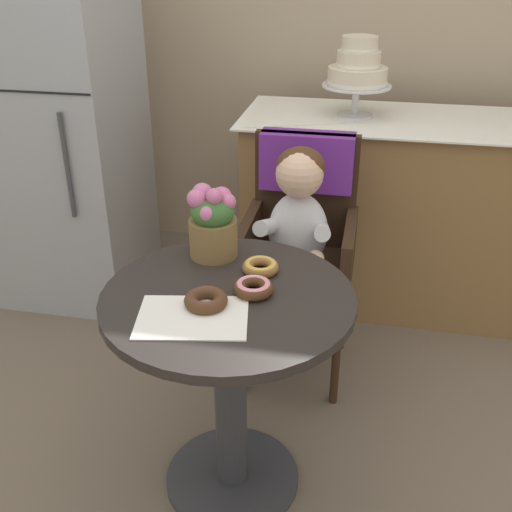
# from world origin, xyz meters

# --- Properties ---
(ground_plane) EXTENTS (8.00, 8.00, 0.00)m
(ground_plane) POSITION_xyz_m (0.00, 0.00, 0.00)
(ground_plane) COLOR #6B5B4C
(cafe_table) EXTENTS (0.72, 0.72, 0.72)m
(cafe_table) POSITION_xyz_m (0.00, 0.00, 0.51)
(cafe_table) COLOR #282321
(cafe_table) RESTS_ON ground
(wicker_chair) EXTENTS (0.42, 0.45, 0.95)m
(wicker_chair) POSITION_xyz_m (0.12, 0.73, 0.64)
(wicker_chair) COLOR #332114
(wicker_chair) RESTS_ON ground
(seated_child) EXTENTS (0.27, 0.32, 0.73)m
(seated_child) POSITION_xyz_m (0.12, 0.57, 0.68)
(seated_child) COLOR silver
(seated_child) RESTS_ON ground
(paper_napkin) EXTENTS (0.32, 0.26, 0.00)m
(paper_napkin) POSITION_xyz_m (-0.06, -0.13, 0.72)
(paper_napkin) COLOR white
(paper_napkin) RESTS_ON cafe_table
(donut_front) EXTENTS (0.12, 0.12, 0.04)m
(donut_front) POSITION_xyz_m (-0.04, -0.07, 0.74)
(donut_front) COLOR #4C2D19
(donut_front) RESTS_ON cafe_table
(donut_mid) EXTENTS (0.11, 0.11, 0.03)m
(donut_mid) POSITION_xyz_m (0.06, 0.15, 0.74)
(donut_mid) COLOR #936033
(donut_mid) RESTS_ON cafe_table
(donut_side) EXTENTS (0.11, 0.11, 0.04)m
(donut_side) POSITION_xyz_m (0.07, 0.02, 0.74)
(donut_side) COLOR #4C2D19
(donut_side) RESTS_ON cafe_table
(flower_vase) EXTENTS (0.15, 0.15, 0.23)m
(flower_vase) POSITION_xyz_m (-0.10, 0.23, 0.84)
(flower_vase) COLOR brown
(flower_vase) RESTS_ON cafe_table
(display_counter) EXTENTS (1.56, 0.62, 0.90)m
(display_counter) POSITION_xyz_m (0.55, 1.30, 0.45)
(display_counter) COLOR olive
(display_counter) RESTS_ON ground
(tiered_cake_stand) EXTENTS (0.30, 0.30, 0.34)m
(tiered_cake_stand) POSITION_xyz_m (0.27, 1.30, 1.10)
(tiered_cake_stand) COLOR silver
(tiered_cake_stand) RESTS_ON display_counter
(refrigerator) EXTENTS (0.64, 0.63, 1.70)m
(refrigerator) POSITION_xyz_m (-1.05, 1.10, 0.85)
(refrigerator) COLOR #9EA0A5
(refrigerator) RESTS_ON ground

